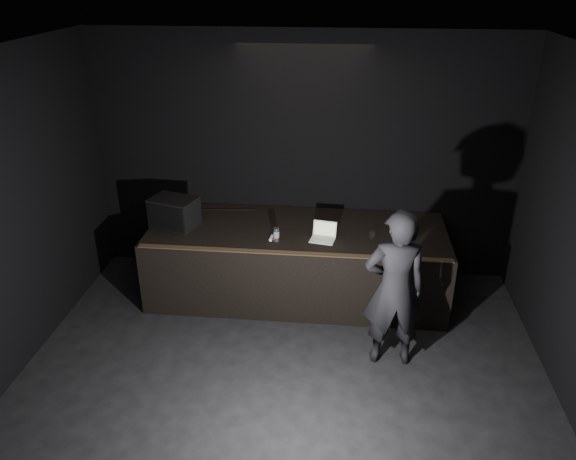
% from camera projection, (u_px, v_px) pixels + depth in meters
% --- Properties ---
extents(ground, '(7.00, 7.00, 0.00)m').
position_uv_depth(ground, '(272.00, 438.00, 5.55)').
color(ground, black).
rests_on(ground, ground).
extents(room_walls, '(6.10, 7.10, 3.52)m').
position_uv_depth(room_walls, '(269.00, 258.00, 4.68)').
color(room_walls, black).
rests_on(room_walls, ground).
extents(stage_riser, '(4.00, 1.50, 1.00)m').
position_uv_depth(stage_riser, '(297.00, 261.00, 7.78)').
color(stage_riser, black).
rests_on(stage_riser, ground).
extents(riser_lip, '(3.92, 0.10, 0.01)m').
position_uv_depth(riser_lip, '(292.00, 253.00, 6.93)').
color(riser_lip, brown).
rests_on(riser_lip, stage_riser).
extents(stage_monitor, '(0.69, 0.58, 0.40)m').
position_uv_depth(stage_monitor, '(174.00, 212.00, 7.58)').
color(stage_monitor, black).
rests_on(stage_monitor, stage_riser).
extents(cable, '(0.84, 0.10, 0.02)m').
position_uv_depth(cable, '(226.00, 210.00, 8.13)').
color(cable, black).
rests_on(cable, stage_riser).
extents(laptop, '(0.35, 0.33, 0.21)m').
position_uv_depth(laptop, '(323.00, 235.00, 7.28)').
color(laptop, silver).
rests_on(laptop, stage_riser).
extents(beer_can, '(0.08, 0.08, 0.18)m').
position_uv_depth(beer_can, '(276.00, 235.00, 7.21)').
color(beer_can, silver).
rests_on(beer_can, stage_riser).
extents(plastic_cup, '(0.08, 0.08, 0.10)m').
position_uv_depth(plastic_cup, '(372.00, 235.00, 7.28)').
color(plastic_cup, white).
rests_on(plastic_cup, stage_riser).
extents(wii_remote, '(0.05, 0.15, 0.03)m').
position_uv_depth(wii_remote, '(272.00, 238.00, 7.29)').
color(wii_remote, white).
rests_on(wii_remote, stage_riser).
extents(person, '(0.73, 0.51, 1.92)m').
position_uv_depth(person, '(395.00, 289.00, 6.24)').
color(person, black).
rests_on(person, ground).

